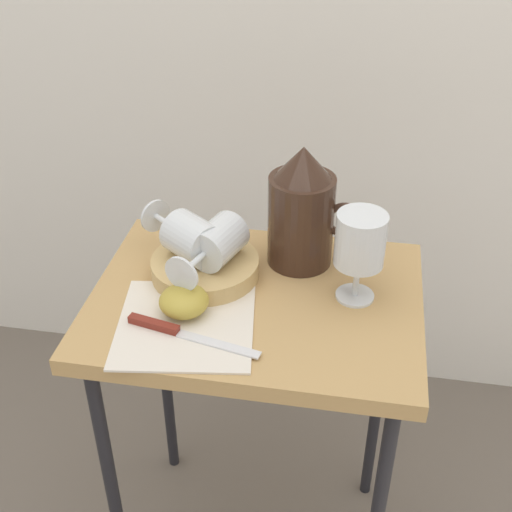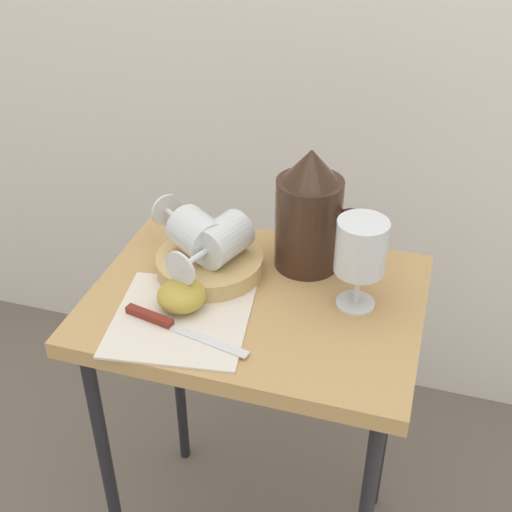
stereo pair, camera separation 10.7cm
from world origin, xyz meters
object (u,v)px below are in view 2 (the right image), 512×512
basket_tray (210,264)px  wine_glass_tipped_far (197,234)px  knife (168,324)px  pitcher (309,220)px  apple_half_left (182,296)px  wine_glass_tipped_near (221,240)px  wine_glass_upright (361,251)px  table (256,331)px

basket_tray → wine_glass_tipped_far: wine_glass_tipped_far is taller
basket_tray → knife: bearing=-94.4°
pitcher → wine_glass_tipped_far: (-0.18, -0.07, -0.02)m
pitcher → wine_glass_tipped_far: 0.19m
knife → apple_half_left: bearing=86.0°
pitcher → wine_glass_tipped_near: 0.16m
wine_glass_tipped_near → apple_half_left: (-0.03, -0.11, -0.05)m
basket_tray → pitcher: bearing=26.4°
basket_tray → wine_glass_upright: wine_glass_upright is taller
wine_glass_upright → knife: size_ratio=0.72×
basket_tray → wine_glass_upright: 0.27m
pitcher → knife: (-0.17, -0.24, -0.08)m
table → basket_tray: 0.14m
pitcher → wine_glass_tipped_near: bearing=-149.5°
pitcher → wine_glass_tipped_far: size_ratio=1.38×
wine_glass_tipped_far → basket_tray: bearing=-11.2°
basket_tray → pitcher: 0.19m
table → wine_glass_tipped_far: size_ratio=4.20×
basket_tray → apple_half_left: bearing=-94.7°
apple_half_left → table: bearing=32.2°
wine_glass_tipped_far → knife: bearing=-86.2°
table → wine_glass_tipped_far: bearing=159.0°
wine_glass_upright → wine_glass_tipped_far: (-0.28, 0.02, -0.03)m
table → basket_tray: basket_tray is taller
basket_tray → apple_half_left: 0.11m
apple_half_left → wine_glass_tipped_near: bearing=73.9°
pitcher → wine_glass_tipped_far: bearing=-157.9°
wine_glass_tipped_far → apple_half_left: size_ratio=2.01×
pitcher → apple_half_left: bearing=-131.7°
wine_glass_tipped_far → apple_half_left: (0.01, -0.11, -0.05)m
table → pitcher: (0.06, 0.12, 0.16)m
wine_glass_tipped_far → wine_glass_upright: bearing=-4.1°
wine_glass_tipped_far → wine_glass_tipped_near: bearing=-7.8°
wine_glass_upright → wine_glass_tipped_near: (-0.24, 0.01, -0.03)m
basket_tray → wine_glass_tipped_near: 0.06m
basket_tray → pitcher: size_ratio=0.84×
basket_tray → wine_glass_tipped_far: bearing=168.8°
basket_tray → knife: basket_tray is taller
pitcher → wine_glass_tipped_near: pitcher is taller
wine_glass_tipped_near → pitcher: bearing=30.5°
wine_glass_upright → wine_glass_tipped_far: size_ratio=0.98×
wine_glass_upright → wine_glass_tipped_near: size_ratio=0.94×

